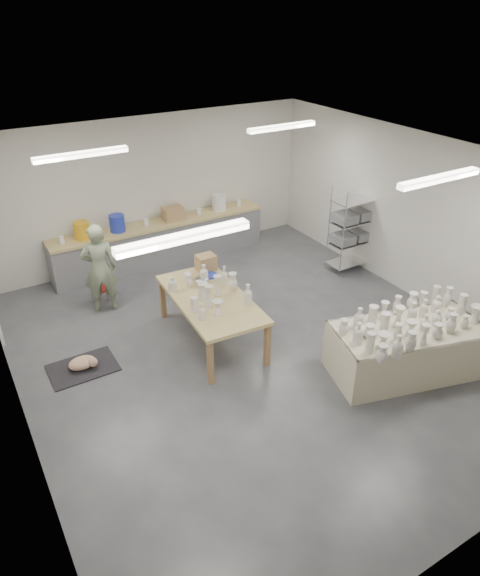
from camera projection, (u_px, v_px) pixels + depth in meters
room at (247, 231)px, 7.31m from camera, size 8.00×8.02×3.00m
back_counter at (161, 241)px, 10.81m from camera, size 4.60×0.60×1.24m
wire_shelf at (352, 227)px, 10.33m from camera, size 0.88×0.48×1.80m
drying_table at (406, 347)px, 7.60m from camera, size 2.41×1.62×1.13m
work_table at (210, 294)px, 8.22m from camera, size 1.23×2.23×1.17m
rug at (83, 368)px, 7.86m from camera, size 1.00×0.70×0.02m
cat at (83, 363)px, 7.81m from camera, size 0.47×0.39×0.18m
potter at (100, 268)px, 8.96m from camera, size 0.68×0.54×1.66m
red_stool at (99, 290)px, 9.44m from camera, size 0.37×0.37×0.29m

